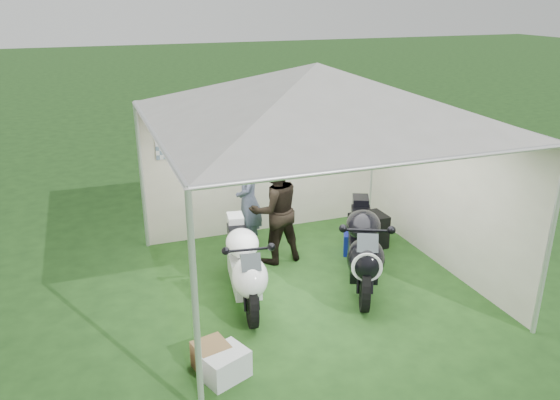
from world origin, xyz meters
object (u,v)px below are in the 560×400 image
Objects in this scene: person_blue_jacket at (249,201)px; motorcycle_black at (363,246)px; crate_0 at (225,365)px; canopy_tent at (315,98)px; person_dark_jacket at (275,210)px; equipment_box at (368,231)px; motorcycle_white at (244,264)px; paddock_stand at (358,244)px; crate_1 at (211,357)px.

motorcycle_black is at bearing 54.46° from person_blue_jacket.
motorcycle_black reaches higher than crate_0.
person_blue_jacket is (-0.50, 1.28, -1.75)m from canopy_tent.
motorcycle_black is 1.43m from person_dark_jacket.
person_blue_jacket reaches higher than equipment_box.
motorcycle_black is at bearing 3.32° from motorcycle_white.
equipment_box is (2.31, 0.92, -0.27)m from motorcycle_white.
person_dark_jacket is 0.54m from person_blue_jacket.
person_blue_jacket is at bearing 149.93° from motorcycle_black.
person_dark_jacket is 0.99× the size of person_blue_jacket.
motorcycle_black is 1.31m from equipment_box.
person_blue_jacket is (-1.12, 1.60, 0.24)m from motorcycle_black.
paddock_stand is 0.27× the size of person_dark_jacket.
canopy_tent is 2.75m from equipment_box.
person_blue_jacket is at bearing -68.76° from person_dark_jacket.
motorcycle_white is 3.65× the size of equipment_box.
person_blue_jacket is (-1.53, 0.72, 0.66)m from paddock_stand.
motorcycle_white is 1.47m from crate_1.
paddock_stand is 0.97× the size of crate_0.
person_blue_jacket is (-0.25, 0.48, 0.01)m from person_dark_jacket.
canopy_tent reaches higher than motorcycle_black.
person_blue_jacket reaches higher than crate_1.
person_blue_jacket is at bearing 64.99° from crate_1.
canopy_tent is 2.85× the size of motorcycle_black.
motorcycle_black reaches higher than equipment_box.
canopy_tent is at bearing 17.90° from motorcycle_white.
equipment_box is at bearing 93.14° from person_blue_jacket.
motorcycle_white reaches higher than equipment_box.
person_dark_jacket is 2.73m from crate_1.
paddock_stand is at bearing -144.98° from equipment_box.
motorcycle_white is at bearing 0.11° from person_blue_jacket.
person_dark_jacket reaches higher than paddock_stand.
person_blue_jacket is 3.09× the size of equipment_box.
crate_0 is 1.34× the size of crate_1.
crate_1 is (-1.49, -2.19, -0.66)m from person_dark_jacket.
canopy_tent reaches higher than equipment_box.
crate_0 is at bearing -126.13° from motorcycle_black.
person_blue_jacket is at bearing 111.47° from canopy_tent.
crate_0 is 0.21m from crate_1.
person_dark_jacket is 3.06× the size of equipment_box.
paddock_stand is 1.30× the size of crate_1.
person_dark_jacket is at bearing 178.27° from equipment_box.
equipment_box is 1.16× the size of crate_0.
motorcycle_white is 1.26m from person_dark_jacket.
crate_0 is at bearing -106.08° from motorcycle_white.
crate_1 is (-1.75, -1.39, -2.42)m from canopy_tent.
canopy_tent reaches higher than crate_1.
equipment_box is (1.80, -0.53, -0.56)m from person_blue_jacket.
canopy_tent is 12.68× the size of paddock_stand.
canopy_tent is 3.29m from crate_1.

